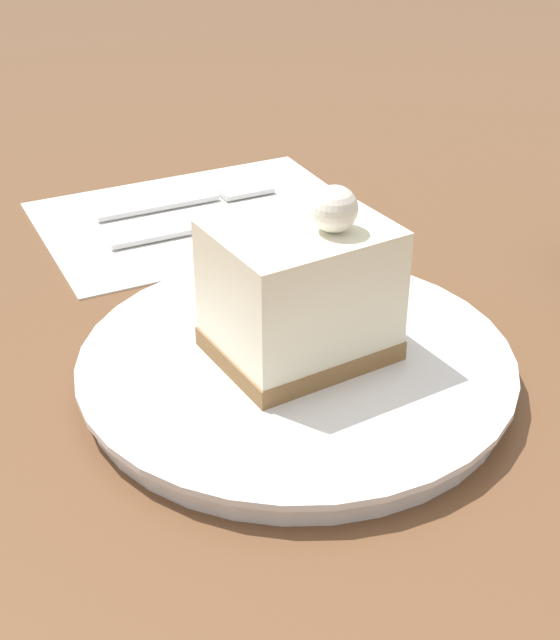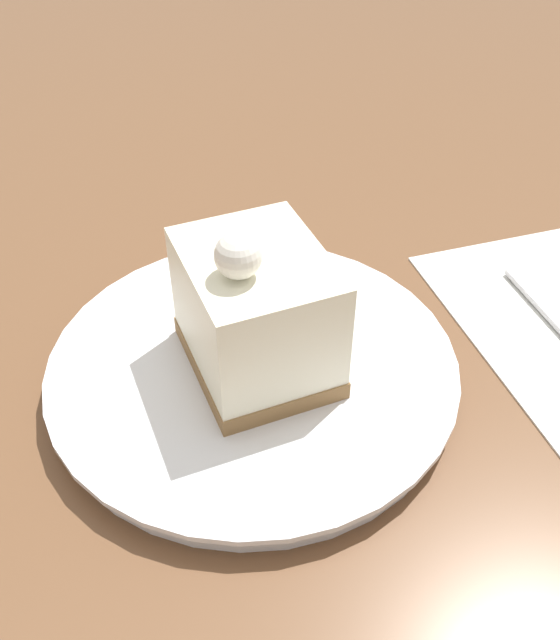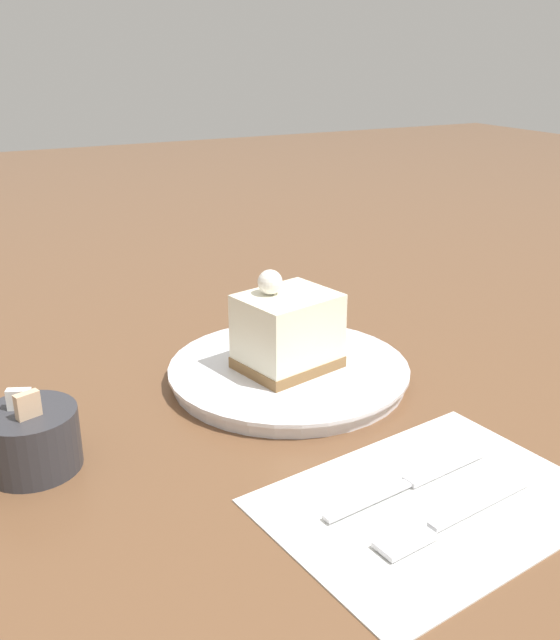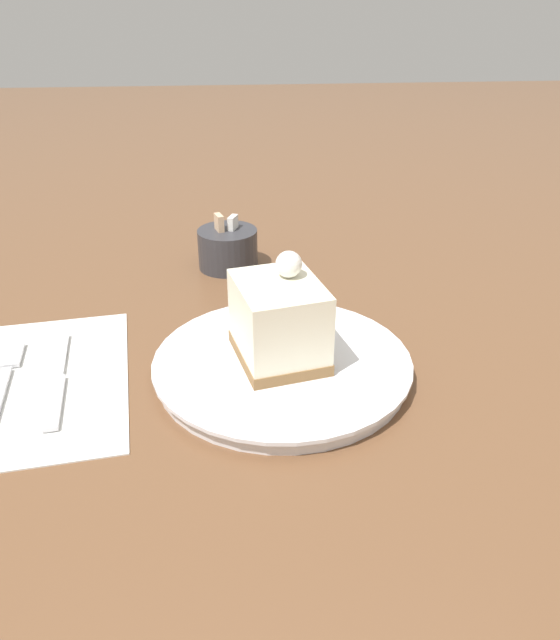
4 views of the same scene
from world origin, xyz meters
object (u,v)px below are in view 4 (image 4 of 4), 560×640
fork (5,375)px  plate (282,365)px  knife (57,386)px  cake_slice (279,320)px  sugar_bowl (228,248)px

fork → plate: bearing=-10.3°
fork → knife: bearing=-30.1°
cake_slice → knife: bearing=170.6°
knife → sugar_bowl: 0.33m
knife → sugar_bowl: sugar_bowl is taller
plate → cake_slice: size_ratio=2.29×
cake_slice → fork: size_ratio=0.73×
cake_slice → sugar_bowl: cake_slice is taller
plate → knife: size_ratio=1.51×
plate → cake_slice: bearing=128.5°
cake_slice → knife: 0.22m
fork → knife: size_ratio=0.90×
fork → knife: same height
sugar_bowl → cake_slice: bearing=-80.2°
cake_slice → sugar_bowl: (-0.05, 0.27, -0.03)m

